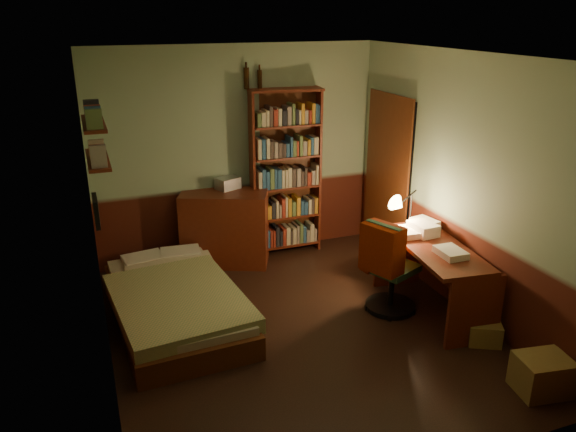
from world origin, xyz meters
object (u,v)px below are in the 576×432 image
object	(u,v)px
bed	(174,291)
office_chair	(393,261)
desk	(432,279)
dresser	(225,228)
desk_lamp	(411,200)
cardboard_box_b	(484,332)
cardboard_box_a	(542,375)
bookshelf	(286,173)
mini_stereo	(228,183)

from	to	relation	value
bed	office_chair	bearing A→B (deg)	-18.64
bed	desk	size ratio (longest dim) A/B	1.50
dresser	desk	size ratio (longest dim) A/B	0.74
desk_lamp	cardboard_box_b	distance (m)	1.56
cardboard_box_b	cardboard_box_a	bearing A→B (deg)	-92.58
bookshelf	mini_stereo	bearing A→B (deg)	-176.85
mini_stereo	office_chair	bearing A→B (deg)	-79.18
dresser	bookshelf	world-z (taller)	bookshelf
office_chair	cardboard_box_b	bearing A→B (deg)	-83.24
bed	bookshelf	world-z (taller)	bookshelf
dresser	mini_stereo	size ratio (longest dim) A/B	3.91
desk_lamp	cardboard_box_a	xyz separation A→B (m)	(0.05, -2.00, -0.88)
dresser	cardboard_box_b	bearing A→B (deg)	-32.31
desk	cardboard_box_a	bearing A→B (deg)	-78.76
dresser	mini_stereo	distance (m)	0.55
desk_lamp	cardboard_box_a	world-z (taller)	desk_lamp
bed	office_chair	xyz separation A→B (m)	(2.14, -0.60, 0.23)
desk_lamp	cardboard_box_b	bearing A→B (deg)	-68.55
desk	office_chair	xyz separation A→B (m)	(-0.35, 0.20, 0.17)
desk	cardboard_box_a	xyz separation A→B (m)	(0.11, -1.43, -0.21)
mini_stereo	desk	size ratio (longest dim) A/B	0.19
dresser	office_chair	world-z (taller)	office_chair
bookshelf	desk_lamp	size ratio (longest dim) A/B	3.52
bed	dresser	size ratio (longest dim) A/B	2.03
dresser	desk_lamp	xyz separation A→B (m)	(1.73, -1.36, 0.58)
bed	dresser	distance (m)	1.41
dresser	desk	world-z (taller)	dresser
mini_stereo	desk_lamp	bearing A→B (deg)	-64.78
dresser	office_chair	xyz separation A→B (m)	(1.32, -1.74, 0.09)
bed	cardboard_box_b	distance (m)	3.02
office_chair	cardboard_box_a	size ratio (longest dim) A/B	2.61
dresser	cardboard_box_a	bearing A→B (deg)	-39.28
desk	cardboard_box_b	xyz separation A→B (m)	(0.14, -0.67, -0.27)
cardboard_box_a	desk_lamp	bearing A→B (deg)	91.43
desk	cardboard_box_b	size ratio (longest dim) A/B	4.64
cardboard_box_b	bookshelf	bearing A→B (deg)	110.20
bookshelf	cardboard_box_b	size ratio (longest dim) A/B	6.99
mini_stereo	office_chair	size ratio (longest dim) A/B	0.24
bed	desk_lamp	bearing A→B (deg)	-7.99
bookshelf	office_chair	bearing A→B (deg)	-68.54
dresser	cardboard_box_b	distance (m)	3.19
desk	cardboard_box_a	world-z (taller)	desk
bed	dresser	world-z (taller)	dresser
desk_lamp	office_chair	distance (m)	0.74
bed	mini_stereo	distance (m)	1.69
mini_stereo	cardboard_box_a	size ratio (longest dim) A/B	0.63
office_chair	cardboard_box_a	world-z (taller)	office_chair
bed	dresser	xyz separation A→B (m)	(0.82, 1.13, 0.15)
dresser	bookshelf	distance (m)	1.01
bookshelf	bed	bearing A→B (deg)	-137.24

